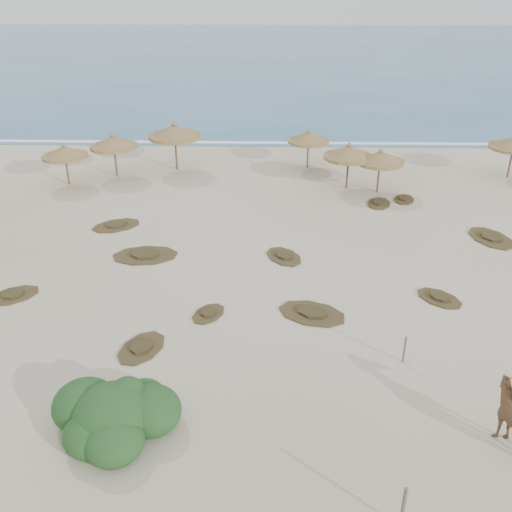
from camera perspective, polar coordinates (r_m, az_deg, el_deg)
name	(u,v)px	position (r m, az deg, el deg)	size (l,w,h in m)	color
ground	(281,356)	(19.34, 2.51, -9.97)	(160.00, 160.00, 0.00)	beige
ocean	(274,54)	(91.22, 1.77, 19.54)	(200.00, 100.00, 0.01)	#2C5884
foam_line	(276,143)	(43.07, 1.99, 11.23)	(70.00, 0.60, 0.01)	white
palapa_0	(64,152)	(35.64, -18.61, 9.79)	(2.70, 2.70, 2.52)	brown
palapa_1	(113,143)	(36.31, -14.07, 10.95)	(3.55, 3.55, 2.73)	brown
palapa_2	(175,132)	(36.80, -8.13, 12.18)	(4.30, 4.30, 3.13)	brown
palapa_3	(349,153)	(33.55, 9.27, 10.17)	(3.82, 3.82, 2.77)	brown
palapa_4	(308,138)	(37.14, 5.27, 11.70)	(2.83, 2.83, 2.51)	brown
palapa_5	(380,158)	(33.33, 12.33, 9.56)	(3.45, 3.45, 2.60)	brown
fence_post_near	(403,508)	(14.54, 14.50, -23.20)	(0.09, 0.09, 1.26)	#6C5F51
fence_post_far	(404,349)	(19.39, 14.63, -9.04)	(0.07, 0.07, 0.99)	#6C5F51
bush	(114,415)	(16.81, -14.06, -15.21)	(3.68, 3.24, 1.65)	#295424
scrub_0	(13,295)	(24.50, -23.11, -3.61)	(2.42, 2.29, 0.16)	#503D23
scrub_1	(145,255)	(26.11, -11.02, 0.10)	(3.15, 2.25, 0.16)	#503D23
scrub_2	(208,313)	(21.47, -4.78, -5.74)	(1.64, 1.85, 0.16)	#503D23
scrub_3	(284,256)	(25.54, 2.81, -0.02)	(2.19, 2.47, 0.16)	#503D23
scrub_4	(439,298)	(23.48, 17.86, -4.00)	(2.18, 2.23, 0.16)	#503D23
scrub_5	(491,238)	(29.50, 22.44, 1.70)	(2.44, 3.07, 0.16)	#503D23
scrub_6	(116,225)	(29.48, -13.80, 3.01)	(2.90, 2.63, 0.16)	#503D23
scrub_7	(379,203)	(32.12, 12.19, 5.19)	(1.76, 2.22, 0.16)	#503D23
scrub_9	(312,313)	(21.52, 5.61, -5.69)	(3.05, 2.56, 0.16)	#503D23
scrub_10	(404,199)	(33.01, 14.59, 5.51)	(1.53, 1.94, 0.16)	#503D23
scrub_11	(141,348)	(20.01, -11.39, -8.97)	(2.04, 2.44, 0.16)	#503D23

